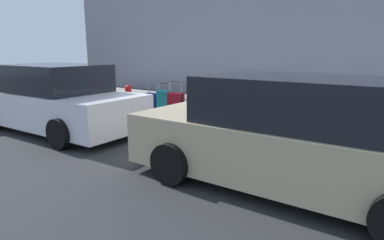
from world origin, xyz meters
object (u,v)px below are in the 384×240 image
Objects in this scene: suitcase_maroon_8 at (176,106)px; fire_hydrant at (129,97)px; suitcase_teal_2 at (285,123)px; suitcase_navy_3 at (265,117)px; suitcase_teal_9 at (165,103)px; suitcase_silver_7 at (193,110)px; parked_car_white_1 at (56,100)px; bollard_post at (109,96)px; suitcase_maroon_1 at (309,123)px; suitcase_silver_0 at (335,128)px; suitcase_olive_6 at (207,113)px; suitcase_navy_10 at (153,104)px; suitcase_red_5 at (224,111)px; suitcase_black_4 at (244,113)px; parked_car_beige_0 at (291,137)px.

suitcase_maroon_8 is 1.91m from fire_hydrant.
suitcase_navy_3 reaches higher than suitcase_teal_2.
suitcase_maroon_8 is 0.51m from suitcase_teal_9.
parked_car_white_1 reaches higher than suitcase_silver_7.
suitcase_teal_9 is 2.13m from bollard_post.
suitcase_silver_7 is (3.08, -0.07, -0.06)m from suitcase_maroon_1.
suitcase_olive_6 is (3.09, 0.07, -0.02)m from suitcase_silver_0.
suitcase_maroon_1 is 0.90× the size of suitcase_silver_7.
bollard_post is (1.65, 0.23, 0.12)m from suitcase_navy_10.
parked_car_white_1 is (1.45, 2.45, 0.26)m from suitcase_teal_9.
suitcase_navy_3 reaches higher than suitcase_red_5.
suitcase_maroon_8 is 0.22× the size of parked_car_white_1.
parked_car_white_1 is (3.98, 2.46, 0.26)m from suitcase_black_4.
suitcase_navy_10 is (4.55, -0.10, -0.03)m from suitcase_maroon_1.
parked_car_white_1 is (1.95, 2.34, 0.27)m from suitcase_maroon_8.
suitcase_teal_2 is 0.18× the size of parked_car_white_1.
suitcase_silver_0 is 2.07m from suitcase_black_4.
suitcase_silver_7 is 0.97× the size of bollard_post.
suitcase_black_4 is at bearing -0.64° from suitcase_navy_3.
suitcase_silver_0 is 3.59m from suitcase_silver_7.
suitcase_maroon_8 is at bearing 2.48° from suitcase_navy_3.
parked_car_beige_0 is at bearing 145.26° from suitcase_silver_7.
bollard_post is at bearing -73.46° from parked_car_white_1.
suitcase_teal_2 is 5.57m from parked_car_white_1.
fire_hydrant is 0.17× the size of parked_car_white_1.
suitcase_maroon_1 is 2.09m from suitcase_red_5.
parked_car_white_1 is at bearing 31.72° from suitcase_black_4.
suitcase_maroon_1 is at bearing 179.69° from fire_hydrant.
suitcase_black_4 is (0.53, -0.01, 0.04)m from suitcase_navy_3.
parked_car_white_1 reaches higher than suitcase_maroon_1.
parked_car_beige_0 reaches higher than suitcase_black_4.
suitcase_silver_0 is at bearing 179.89° from suitcase_navy_10.
suitcase_navy_10 is 0.19× the size of parked_car_white_1.
suitcase_teal_9 reaches higher than fire_hydrant.
suitcase_silver_0 is 0.97× the size of suitcase_navy_10.
suitcase_navy_3 is 5.17m from bollard_post.
suitcase_maroon_8 is (4.10, 0.12, 0.07)m from suitcase_silver_0.
fire_hydrant is at bearing -0.09° from suitcase_olive_6.
suitcase_olive_6 is at bearing 177.62° from suitcase_teal_9.
suitcase_teal_2 and bollard_post have the same top height.
suitcase_teal_9 is (3.05, -0.00, 0.04)m from suitcase_navy_3.
suitcase_olive_6 is at bearing 1.29° from suitcase_silver_0.
suitcase_navy_10 is 2.68m from parked_car_white_1.
suitcase_maroon_1 is 1.25× the size of suitcase_olive_6.
fire_hydrant is (1.41, 0.06, 0.05)m from suitcase_teal_9.
suitcase_olive_6 is (1.55, 0.06, -0.06)m from suitcase_navy_3.
suitcase_navy_10 is (0.46, -0.02, -0.06)m from suitcase_teal_9.
suitcase_teal_2 is 4.97m from fire_hydrant.
fire_hydrant is (6.00, 0.07, 0.14)m from suitcase_silver_0.
suitcase_maroon_8 is (2.55, 0.11, 0.03)m from suitcase_navy_3.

